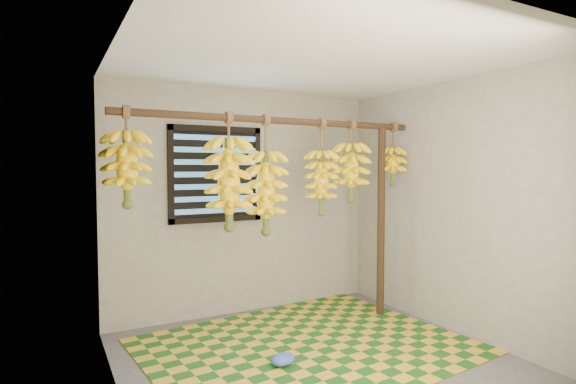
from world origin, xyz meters
TOP-DOWN VIEW (x-y plane):
  - floor at (0.00, 0.00)m, footprint 3.00×3.00m
  - ceiling at (0.00, 0.00)m, footprint 3.00×3.00m
  - wall_back at (0.00, 1.50)m, footprint 3.00×0.01m
  - wall_left at (-1.50, 0.00)m, footprint 0.01×3.00m
  - wall_right at (1.50, 0.00)m, footprint 0.01×3.00m
  - window at (-0.35, 1.48)m, footprint 1.00×0.04m
  - hanging_pole at (0.00, 0.70)m, footprint 3.00×0.06m
  - support_post at (1.20, 0.70)m, footprint 0.08×0.08m
  - woven_mat at (0.07, 0.33)m, footprint 2.87×2.40m
  - plastic_bag at (-0.29, 0.08)m, footprint 0.25×0.21m
  - banana_bunch_a at (-1.35, 0.70)m, footprint 0.36×0.36m
  - banana_bunch_b at (-0.50, 0.70)m, footprint 0.38×0.38m
  - banana_bunch_c at (-0.15, 0.70)m, footprint 0.36×0.36m
  - banana_bunch_d at (0.45, 0.70)m, footprint 0.31×0.31m
  - banana_bunch_e at (0.81, 0.70)m, footprint 0.36×0.36m
  - banana_bunch_f at (1.35, 0.70)m, footprint 0.28×0.28m

SIDE VIEW (x-z plane):
  - floor at x=0.00m, z-range -0.01..0.00m
  - woven_mat at x=0.07m, z-range 0.00..0.01m
  - plastic_bag at x=-0.29m, z-range 0.01..0.10m
  - support_post at x=1.20m, z-range 0.00..2.00m
  - wall_back at x=0.00m, z-range 0.00..2.40m
  - wall_left at x=-1.50m, z-range 0.00..2.40m
  - wall_right at x=1.50m, z-range 0.00..2.40m
  - banana_bunch_c at x=-0.15m, z-range 0.80..1.88m
  - banana_bunch_d at x=0.45m, z-range 0.96..1.90m
  - banana_bunch_b at x=-0.50m, z-range 0.92..1.94m
  - window at x=-0.35m, z-range 1.00..2.00m
  - banana_bunch_e at x=0.81m, z-range 1.11..1.93m
  - banana_bunch_a at x=-1.35m, z-range 1.16..1.95m
  - banana_bunch_f at x=1.35m, z-range 1.26..1.92m
  - hanging_pole at x=0.00m, z-range 1.97..2.03m
  - ceiling at x=0.00m, z-range 2.40..2.41m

